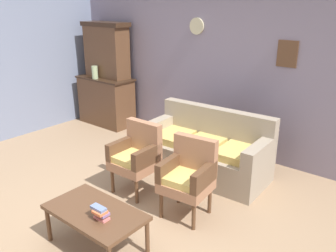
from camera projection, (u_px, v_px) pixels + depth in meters
ground_plane at (105, 219)px, 3.98m from camera, size 7.68×7.68×0.00m
wall_back_with_decor at (230, 68)px, 5.45m from camera, size 6.40×0.09×2.70m
side_cabinet at (106, 101)px, 6.95m from camera, size 1.16×0.55×0.93m
cabinet_upper_hutch at (106, 50)px, 6.68m from camera, size 0.99×0.38×1.03m
vase_on_cabinet at (95, 72)px, 6.66m from camera, size 0.11×0.11×0.24m
floral_couch at (206, 151)px, 4.96m from camera, size 1.79×0.88×0.90m
armchair_row_middle at (137, 155)px, 4.44m from camera, size 0.53×0.50×0.90m
armchair_by_doorway at (188, 174)px, 3.94m from camera, size 0.57×0.54×0.90m
coffee_table at (95, 214)px, 3.42m from camera, size 1.00×0.56×0.42m
book_stack_on_table at (101, 213)px, 3.25m from camera, size 0.17×0.12×0.13m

